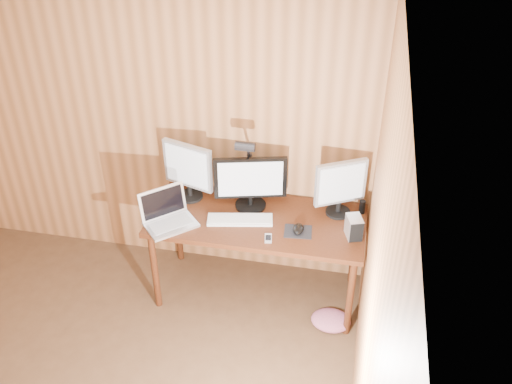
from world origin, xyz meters
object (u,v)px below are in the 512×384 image
(monitor_right, at_px, (340,187))
(hard_drive, at_px, (354,227))
(monitor_center, at_px, (250,182))
(speaker, at_px, (362,207))
(phone, at_px, (268,238))
(mouse, at_px, (298,229))
(keyboard, at_px, (240,220))
(monitor_left, at_px, (188,170))
(laptop, at_px, (167,215))
(desk, at_px, (259,226))
(desk_lamp, at_px, (247,162))

(monitor_right, xyz_separation_m, hard_drive, (0.13, -0.26, -0.16))
(monitor_center, distance_m, speaker, 0.86)
(monitor_center, distance_m, phone, 0.47)
(monitor_right, distance_m, phone, 0.66)
(monitor_center, bearing_deg, monitor_right, -10.82)
(mouse, relative_size, hard_drive, 0.71)
(monitor_right, bearing_deg, phone, -166.80)
(keyboard, distance_m, phone, 0.30)
(mouse, xyz_separation_m, phone, (-0.20, -0.12, -0.02))
(monitor_left, height_order, phone, monitor_left)
(keyboard, xyz_separation_m, phone, (0.24, -0.17, -0.01))
(monitor_right, relative_size, phone, 4.20)
(hard_drive, xyz_separation_m, phone, (-0.59, -0.15, -0.07))
(laptop, bearing_deg, hard_drive, -38.60)
(desk, distance_m, keyboard, 0.22)
(monitor_right, distance_m, desk_lamp, 0.71)
(monitor_center, distance_m, monitor_right, 0.67)
(mouse, bearing_deg, monitor_center, 156.89)
(desk, bearing_deg, phone, -67.41)
(hard_drive, bearing_deg, phone, 176.27)
(desk, distance_m, monitor_right, 0.70)
(monitor_left, xyz_separation_m, desk_lamp, (0.46, -0.01, 0.13))
(mouse, relative_size, desk_lamp, 0.19)
(monitor_left, xyz_separation_m, mouse, (0.89, -0.27, -0.23))
(laptop, xyz_separation_m, phone, (0.76, -0.05, -0.06))
(monitor_left, distance_m, phone, 0.84)
(monitor_center, bearing_deg, desk, -55.73)
(mouse, xyz_separation_m, hard_drive, (0.39, 0.03, 0.06))
(monitor_center, xyz_separation_m, desk_lamp, (-0.03, 0.01, 0.16))
(monitor_left, distance_m, hard_drive, 1.32)
(speaker, relative_size, desk_lamp, 0.17)
(desk, distance_m, hard_drive, 0.75)
(monitor_right, relative_size, keyboard, 0.89)
(mouse, xyz_separation_m, desk_lamp, (-0.43, 0.26, 0.36))
(laptop, bearing_deg, monitor_left, 36.31)
(phone, bearing_deg, monitor_left, 140.47)
(monitor_center, bearing_deg, monitor_left, 162.46)
(hard_drive, bearing_deg, desk, 150.24)
(keyboard, relative_size, hard_drive, 2.96)
(monitor_left, height_order, keyboard, monitor_left)
(monitor_right, height_order, keyboard, monitor_right)
(desk, distance_m, speaker, 0.79)
(mouse, distance_m, phone, 0.23)
(monitor_left, bearing_deg, mouse, 0.55)
(hard_drive, xyz_separation_m, desk_lamp, (-0.82, 0.23, 0.30))
(monitor_center, xyz_separation_m, laptop, (-0.56, -0.32, -0.16))
(monitor_right, bearing_deg, desk, 162.41)
(keyboard, bearing_deg, monitor_center, 68.25)
(keyboard, height_order, speaker, speaker)
(keyboard, bearing_deg, phone, -45.74)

